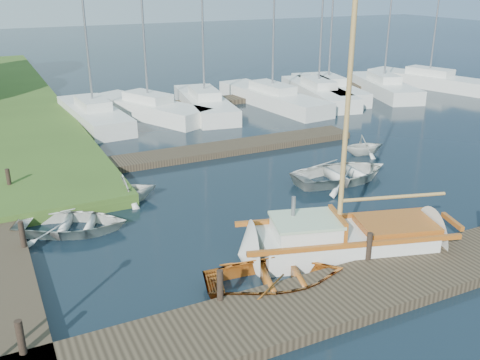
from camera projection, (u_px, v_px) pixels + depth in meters
name	position (u px, v px, depth m)	size (l,w,h in m)	color
ground	(240.00, 212.00, 18.52)	(160.00, 160.00, 0.00)	black
near_dock	(345.00, 295.00, 13.44)	(18.00, 2.20, 0.30)	#2E261B
far_dock	(217.00, 150.00, 24.74)	(14.00, 1.60, 0.30)	#2E261B
pontoon	(268.00, 96.00, 36.02)	(30.00, 1.60, 0.30)	#2E261B
mooring_post_0	(21.00, 337.00, 10.98)	(0.16, 0.16, 0.80)	black
mooring_post_1	(220.00, 285.00, 12.84)	(0.16, 0.16, 0.80)	black
mooring_post_2	(369.00, 246.00, 14.70)	(0.16, 0.16, 0.80)	black
mooring_post_4	(22.00, 234.00, 15.38)	(0.16, 0.16, 0.80)	black
mooring_post_5	(9.00, 179.00, 19.57)	(0.16, 0.16, 0.80)	black
sailboat	(350.00, 242.00, 15.71)	(7.41, 3.88, 9.83)	silver
dinghy	(276.00, 274.00, 13.92)	(2.67, 3.74, 0.77)	#914214
tender_a	(71.00, 221.00, 17.00)	(2.51, 3.51, 0.73)	silver
tender_b	(127.00, 187.00, 19.26)	(1.82, 2.11, 1.11)	silver
tender_c	(342.00, 171.00, 21.23)	(2.95, 4.13, 0.85)	silver
tender_d	(364.00, 144.00, 24.42)	(1.66, 1.92, 1.01)	silver
marina_boat_0	(94.00, 113.00, 29.62)	(2.71, 8.12, 11.13)	silver
marina_boat_1	(148.00, 107.00, 31.06)	(5.40, 8.49, 11.29)	silver
marina_boat_2	(205.00, 102.00, 32.25)	(3.56, 8.64, 10.16)	silver
marina_boat_3	(272.00, 96.00, 33.80)	(3.19, 9.67, 13.12)	silver
marina_boat_4	(318.00, 92.00, 35.32)	(3.95, 8.99, 9.65)	silver
marina_boat_5	(328.00, 87.00, 36.58)	(3.82, 8.86, 11.52)	silver
marina_boat_6	(383.00, 86.00, 37.21)	(4.46, 8.43, 9.50)	silver
marina_boat_7	(429.00, 79.00, 39.48)	(4.77, 9.55, 12.19)	silver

